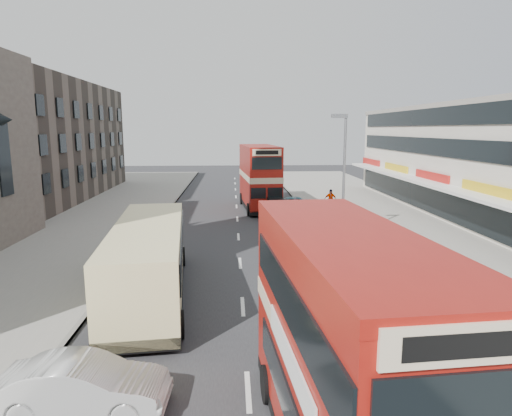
% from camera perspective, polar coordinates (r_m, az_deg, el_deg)
% --- Properties ---
extents(road_surface, '(12.00, 90.00, 0.01)m').
position_cam_1_polar(road_surface, '(30.13, -2.28, -3.72)').
color(road_surface, '#28282B').
rests_on(road_surface, ground).
extents(pavement_right, '(12.00, 90.00, 0.15)m').
position_cam_1_polar(pavement_right, '(32.56, 19.38, -3.12)').
color(pavement_right, gray).
rests_on(pavement_right, ground).
extents(pavement_left, '(12.00, 90.00, 0.15)m').
position_cam_1_polar(pavement_left, '(32.28, -24.15, -3.55)').
color(pavement_left, gray).
rests_on(pavement_left, ground).
extents(kerb_left, '(0.20, 90.00, 0.16)m').
position_cam_1_polar(kerb_left, '(30.65, -13.78, -3.64)').
color(kerb_left, gray).
rests_on(kerb_left, ground).
extents(kerb_right, '(0.20, 90.00, 0.16)m').
position_cam_1_polar(kerb_right, '(30.81, 9.16, -3.40)').
color(kerb_right, gray).
rests_on(kerb_right, ground).
extents(brick_terrace, '(14.00, 28.00, 12.00)m').
position_cam_1_polar(brick_terrace, '(51.98, -27.94, 7.63)').
color(brick_terrace, '#66594C').
rests_on(brick_terrace, ground).
extents(commercial_row, '(9.90, 46.20, 9.30)m').
position_cam_1_polar(commercial_row, '(37.37, 29.99, 4.92)').
color(commercial_row, beige).
rests_on(commercial_row, ground).
extents(street_lamp, '(1.00, 0.20, 8.12)m').
position_cam_1_polar(street_lamp, '(28.22, 11.12, 5.00)').
color(street_lamp, slate).
rests_on(street_lamp, ground).
extents(bus_main, '(3.18, 9.24, 5.06)m').
position_cam_1_polar(bus_main, '(9.76, 11.47, -17.89)').
color(bus_main, black).
rests_on(bus_main, ground).
extents(bus_second, '(3.51, 10.17, 5.56)m').
position_cam_1_polar(bus_second, '(40.16, 0.46, 4.00)').
color(bus_second, black).
rests_on(bus_second, ground).
extents(coach, '(3.91, 11.39, 2.96)m').
position_cam_1_polar(coach, '(19.79, -13.63, -6.21)').
color(coach, black).
rests_on(coach, ground).
extents(car_left_front, '(4.39, 1.72, 1.42)m').
position_cam_1_polar(car_left_front, '(13.05, -21.29, -20.52)').
color(car_left_front, silver).
rests_on(car_left_front, ground).
extents(car_right_a, '(5.22, 2.40, 1.48)m').
position_cam_1_polar(car_right_a, '(28.49, 7.48, -3.09)').
color(car_right_a, maroon).
rests_on(car_right_a, ground).
extents(car_right_b, '(4.84, 2.32, 1.33)m').
position_cam_1_polar(car_right_b, '(32.44, 5.88, -1.57)').
color(car_right_b, '#C85914').
rests_on(car_right_b, ground).
extents(car_right_c, '(3.68, 1.62, 1.23)m').
position_cam_1_polar(car_right_c, '(40.24, 4.39, 0.66)').
color(car_right_c, '#579EAF').
rests_on(car_right_c, ground).
extents(pedestrian_near, '(0.85, 0.83, 1.92)m').
position_cam_1_polar(pedestrian_near, '(26.81, 14.09, -3.35)').
color(pedestrian_near, gray).
rests_on(pedestrian_near, pavement_right).
extents(pedestrian_far, '(1.16, 0.69, 1.85)m').
position_cam_1_polar(pedestrian_far, '(39.54, 9.55, 1.06)').
color(pedestrian_far, gray).
rests_on(pedestrian_far, pavement_right).
extents(cyclist, '(0.71, 1.56, 2.24)m').
position_cam_1_polar(cyclist, '(32.67, 5.13, -1.19)').
color(cyclist, gray).
rests_on(cyclist, ground).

